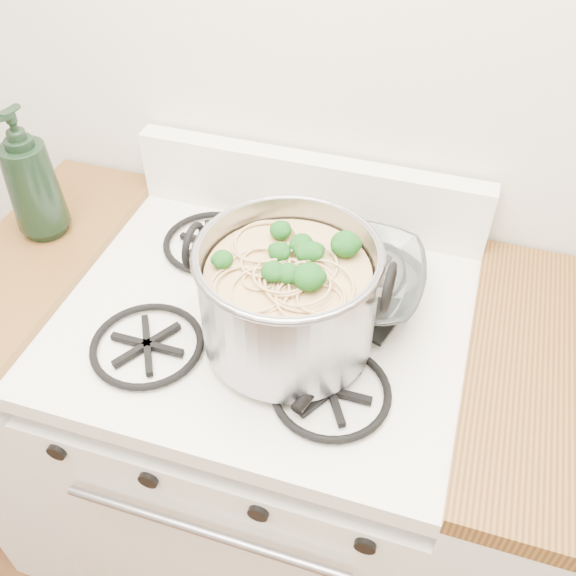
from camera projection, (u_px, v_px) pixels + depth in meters
The scene contains 6 objects.
gas_range at pixel (269, 447), 1.54m from camera, with size 0.76×0.66×0.92m.
counter_left at pixel (82, 389), 1.64m from camera, with size 0.25×0.65×0.92m.
stock_pot at pixel (288, 297), 1.08m from camera, with size 0.34×0.31×0.21m.
spatula at pixel (374, 314), 1.17m from camera, with size 0.29×0.31×0.02m, color black, non-canonical shape.
glass_bowl at pixel (347, 287), 1.22m from camera, with size 0.11×0.11×0.03m, color white.
bottle at pixel (29, 174), 1.27m from camera, with size 0.11×0.11×0.28m, color black.
Camera 1 is at (0.30, 0.47, 1.78)m, focal length 40.00 mm.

